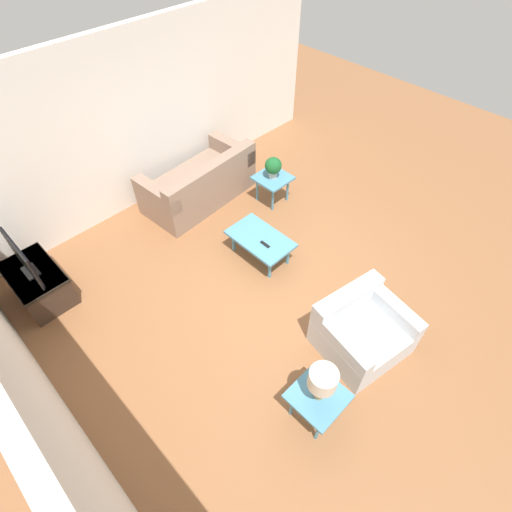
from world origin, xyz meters
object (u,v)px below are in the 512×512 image
television (22,258)px  tv_stand_chest (38,283)px  armchair (361,330)px  potted_plant (273,166)px  sofa (200,184)px  coffee_table (260,240)px  side_table_lamp (318,398)px  side_table_plant (273,181)px  table_lamp (323,381)px

television → tv_stand_chest: bearing=-90.0°
armchair → potted_plant: size_ratio=3.11×
potted_plant → television: bearing=77.9°
sofa → potted_plant: size_ratio=5.34×
sofa → armchair: bearing=79.4°
coffee_table → side_table_lamp: size_ratio=1.77×
tv_stand_chest → television: size_ratio=1.13×
sofa → armchair: (-3.58, 0.42, -0.03)m
sofa → potted_plant: bearing=130.0°
coffee_table → television: 3.12m
armchair → side_table_plant: 2.98m
tv_stand_chest → table_lamp: table_lamp is taller
side_table_plant → armchair: bearing=154.9°
armchair → tv_stand_chest: 4.28m
television → table_lamp: television is taller
armchair → television: size_ratio=1.35×
side_table_lamp → table_lamp: table_lamp is taller
side_table_plant → potted_plant: potted_plant is taller
sofa → tv_stand_chest: size_ratio=2.05×
coffee_table → television: bearing=59.1°
sofa → television: 2.92m
armchair → tv_stand_chest: armchair is taller
armchair → side_table_lamp: bearing=-159.5°
side_table_plant → table_lamp: table_lamp is taller
side_table_plant → table_lamp: (-2.89, 2.35, 0.42)m
armchair → tv_stand_chest: size_ratio=1.19×
coffee_table → side_table_plant: size_ratio=1.77×
side_table_lamp → tv_stand_chest: (3.69, 1.39, -0.15)m
television → table_lamp: 3.94m
table_lamp → sofa: bearing=-21.6°
potted_plant → side_table_lamp: bearing=140.9°
tv_stand_chest → television: 0.50m
sofa → tv_stand_chest: 2.88m
potted_plant → table_lamp: size_ratio=0.75×
sofa → armchair: sofa is taller
coffee_table → tv_stand_chest: (1.59, 2.65, -0.08)m
coffee_table → side_table_lamp: (-2.10, 1.26, 0.07)m
side_table_plant → tv_stand_chest: 3.82m
coffee_table → tv_stand_chest: size_ratio=1.01×
coffee_table → side_table_lamp: side_table_lamp is taller
television → potted_plant: (-0.80, -3.74, -0.07)m
armchair → coffee_table: size_ratio=1.18×
armchair → side_table_plant: armchair is taller
television → potted_plant: 3.82m
coffee_table → side_table_plant: side_table_plant is taller
television → potted_plant: bearing=-102.1°
television → potted_plant: television is taller
sofa → table_lamp: 4.09m
coffee_table → table_lamp: (-2.10, 1.26, 0.49)m
armchair → tv_stand_chest: bearing=135.7°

